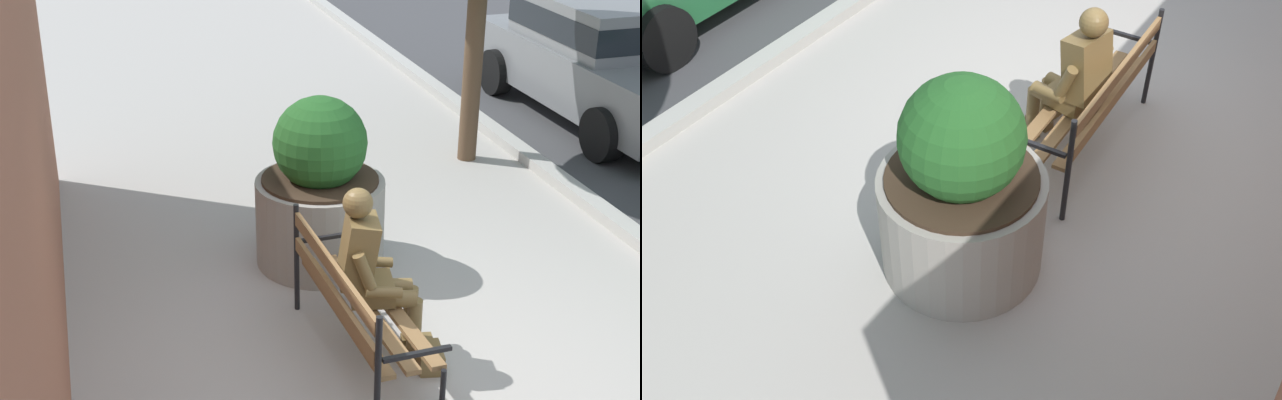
# 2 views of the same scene
# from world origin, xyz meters

# --- Properties ---
(ground_plane) EXTENTS (80.00, 80.00, 0.00)m
(ground_plane) POSITION_xyz_m (0.00, 0.00, 0.00)
(ground_plane) COLOR #ADA8A0
(curb_stone) EXTENTS (60.00, 0.20, 0.12)m
(curb_stone) POSITION_xyz_m (0.00, 2.90, 0.06)
(curb_stone) COLOR #B2AFA8
(curb_stone) RESTS_ON ground
(park_bench) EXTENTS (1.82, 0.61, 0.95)m
(park_bench) POSITION_xyz_m (-0.26, -0.31, 0.54)
(park_bench) COLOR olive
(park_bench) RESTS_ON ground
(bronze_statue_seated) EXTENTS (0.75, 0.80, 1.37)m
(bronze_statue_seated) POSITION_xyz_m (-0.33, -0.10, 0.67)
(bronze_statue_seated) COLOR brown
(bronze_statue_seated) RESTS_ON ground
(concrete_planter) EXTENTS (1.15, 1.15, 1.55)m
(concrete_planter) POSITION_xyz_m (-1.91, -0.09, 0.66)
(concrete_planter) COLOR gray
(concrete_planter) RESTS_ON ground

